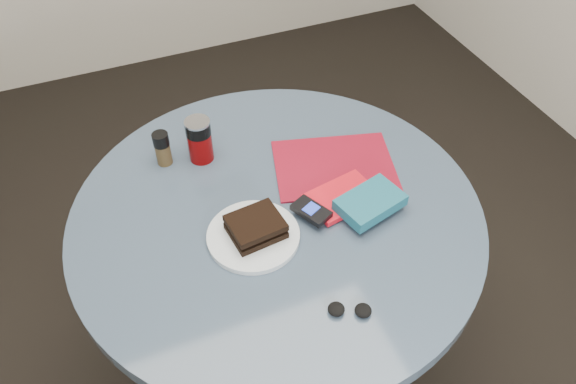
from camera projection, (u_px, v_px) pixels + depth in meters
name	position (u px, v px, depth m)	size (l,w,h in m)	color
ground	(280.00, 360.00, 1.89)	(4.00, 4.00, 0.00)	black
table	(277.00, 252.00, 1.48)	(1.00, 1.00, 0.75)	black
plate	(253.00, 236.00, 1.29)	(0.21, 0.21, 0.01)	silver
sandwich	(256.00, 227.00, 1.28)	(0.13, 0.11, 0.04)	black
soda_can	(200.00, 140.00, 1.45)	(0.08, 0.08, 0.12)	#6D0506
pepper_grinder	(162.00, 148.00, 1.44)	(0.04, 0.04, 0.10)	#42331C
magazine	(334.00, 166.00, 1.46)	(0.31, 0.23, 0.01)	maroon
red_book	(342.00, 197.00, 1.37)	(0.17, 0.11, 0.01)	red
novel	(370.00, 203.00, 1.33)	(0.15, 0.10, 0.03)	#165569
mp3_player	(311.00, 211.00, 1.32)	(0.09, 0.10, 0.02)	black
headphones	(350.00, 310.00, 1.15)	(0.10, 0.07, 0.02)	black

